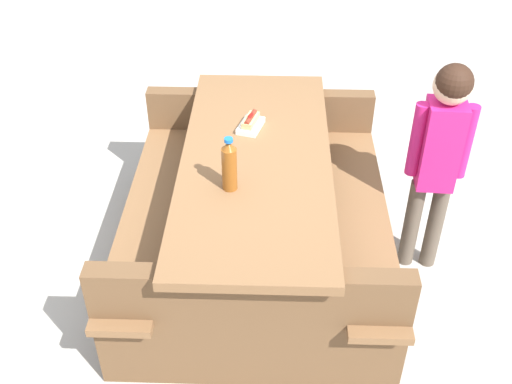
{
  "coord_description": "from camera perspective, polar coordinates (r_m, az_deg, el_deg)",
  "views": [
    {
      "loc": [
        -2.62,
        0.09,
        2.53
      ],
      "look_at": [
        0.0,
        0.0,
        0.52
      ],
      "focal_mm": 43.79,
      "sensor_mm": 36.0,
      "label": 1
    }
  ],
  "objects": [
    {
      "name": "ground_plane",
      "position": [
        3.65,
        -0.0,
        -6.57
      ],
      "size": [
        30.0,
        30.0,
        0.0
      ],
      "primitive_type": "plane",
      "color": "#B7B2A8",
      "rests_on": "ground"
    },
    {
      "name": "picnic_table",
      "position": [
        3.35,
        -0.0,
        -1.09
      ],
      "size": [
        1.89,
        1.52,
        0.75
      ],
      "color": "brown",
      "rests_on": "ground"
    },
    {
      "name": "soda_bottle",
      "position": [
        2.88,
        -2.45,
        2.44
      ],
      "size": [
        0.07,
        0.07,
        0.28
      ],
      "color": "brown",
      "rests_on": "picnic_table"
    },
    {
      "name": "hotdog_tray",
      "position": [
        3.39,
        -0.49,
        6.31
      ],
      "size": [
        0.21,
        0.17,
        0.08
      ],
      "color": "white",
      "rests_on": "picnic_table"
    },
    {
      "name": "child_in_coat",
      "position": [
        3.29,
        16.47,
        4.07
      ],
      "size": [
        0.2,
        0.31,
        1.26
      ],
      "color": "brown",
      "rests_on": "ground"
    }
  ]
}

